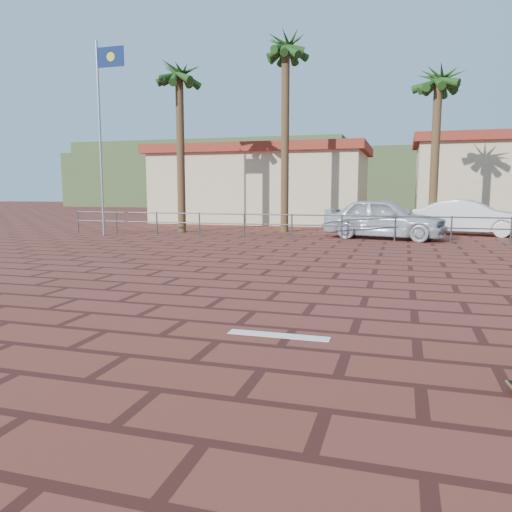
% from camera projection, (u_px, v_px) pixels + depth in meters
% --- Properties ---
extents(ground, '(120.00, 120.00, 0.00)m').
position_uv_depth(ground, '(254.00, 311.00, 8.11)').
color(ground, maroon).
rests_on(ground, ground).
extents(paint_stripe, '(1.40, 0.22, 0.01)m').
position_uv_depth(paint_stripe, '(278.00, 335.00, 6.78)').
color(paint_stripe, white).
rests_on(paint_stripe, ground).
extents(guardrail, '(24.06, 0.06, 1.00)m').
position_uv_depth(guardrail, '(342.00, 223.00, 19.43)').
color(guardrail, '#47494F').
rests_on(guardrail, ground).
extents(flagpole, '(1.30, 0.10, 8.00)m').
position_uv_depth(flagpole, '(102.00, 125.00, 20.72)').
color(flagpole, gray).
rests_on(flagpole, ground).
extents(palm_far_left, '(2.40, 2.40, 8.25)m').
position_uv_depth(palm_far_left, '(179.00, 79.00, 22.14)').
color(palm_far_left, brown).
rests_on(palm_far_left, ground).
extents(palm_left, '(2.40, 2.40, 9.45)m').
position_uv_depth(palm_left, '(286.00, 54.00, 22.15)').
color(palm_left, brown).
rests_on(palm_left, ground).
extents(palm_center, '(2.40, 2.40, 7.75)m').
position_uv_depth(palm_center, '(438.00, 84.00, 21.03)').
color(palm_center, brown).
rests_on(palm_center, ground).
extents(building_west, '(12.60, 7.60, 4.50)m').
position_uv_depth(building_west, '(263.00, 184.00, 30.41)').
color(building_west, beige).
rests_on(building_west, ground).
extents(building_east, '(10.60, 6.60, 5.00)m').
position_uv_depth(building_east, '(509.00, 179.00, 28.36)').
color(building_east, beige).
rests_on(building_east, ground).
extents(hill_front, '(70.00, 18.00, 6.00)m').
position_uv_depth(hill_front, '(383.00, 180.00, 55.26)').
color(hill_front, '#384C28').
rests_on(hill_front, ground).
extents(hill_back, '(35.00, 14.00, 8.00)m').
position_uv_depth(hill_back, '(216.00, 174.00, 66.98)').
color(hill_back, '#384C28').
rests_on(hill_back, ground).
extents(car_silver, '(5.09, 2.94, 1.63)m').
position_uv_depth(car_silver, '(384.00, 218.00, 19.93)').
color(car_silver, silver).
rests_on(car_silver, ground).
extents(car_white, '(4.83, 2.51, 1.51)m').
position_uv_depth(car_white, '(469.00, 218.00, 21.53)').
color(car_white, silver).
rests_on(car_white, ground).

